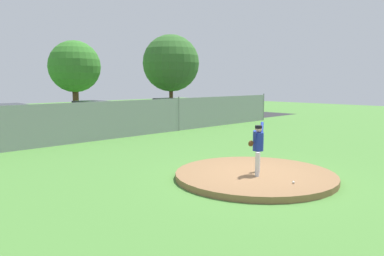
# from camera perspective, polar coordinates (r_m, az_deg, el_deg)

# --- Properties ---
(ground_plane) EXTENTS (80.00, 80.00, 0.00)m
(ground_plane) POSITION_cam_1_polar(r_m,az_deg,el_deg) (15.85, -8.27, -3.74)
(ground_plane) COLOR #4C8438
(asphalt_strip) EXTENTS (44.00, 7.00, 0.01)m
(asphalt_strip) POSITION_cam_1_polar(r_m,az_deg,el_deg) (23.17, -20.87, -0.70)
(asphalt_strip) COLOR #2B2B2D
(asphalt_strip) RESTS_ON ground_plane
(pitchers_mound) EXTENTS (4.92, 4.92, 0.18)m
(pitchers_mound) POSITION_cam_1_polar(r_m,az_deg,el_deg) (11.66, 9.68, -7.23)
(pitchers_mound) COLOR olive
(pitchers_mound) RESTS_ON ground_plane
(pitcher_youth) EXTENTS (0.80, 0.46, 1.57)m
(pitcher_youth) POSITION_cam_1_polar(r_m,az_deg,el_deg) (11.30, 10.14, -2.50)
(pitcher_youth) COLOR silver
(pitcher_youth) RESTS_ON pitchers_mound
(baseball) EXTENTS (0.07, 0.07, 0.07)m
(baseball) POSITION_cam_1_polar(r_m,az_deg,el_deg) (10.63, 15.39, -8.09)
(baseball) COLOR white
(baseball) RESTS_ON pitchers_mound
(chainlink_fence) EXTENTS (30.15, 0.07, 2.09)m
(chainlink_fence) POSITION_cam_1_polar(r_m,az_deg,el_deg) (19.04, -15.49, 0.91)
(chainlink_fence) COLOR gray
(chainlink_fence) RESTS_ON ground_plane
(parked_car_red) EXTENTS (1.80, 4.34, 1.76)m
(parked_car_red) POSITION_cam_1_polar(r_m,az_deg,el_deg) (27.67, -3.31, 2.68)
(parked_car_red) COLOR #A81919
(parked_car_red) RESTS_ON ground_plane
(parked_car_burgundy) EXTENTS (2.05, 4.40, 1.81)m
(parked_car_burgundy) POSITION_cam_1_polar(r_m,az_deg,el_deg) (21.78, -26.44, 0.81)
(parked_car_burgundy) COLOR maroon
(parked_car_burgundy) RESTS_ON ground_plane
(parked_car_champagne) EXTENTS (1.99, 4.46, 1.79)m
(parked_car_champagne) POSITION_cam_1_polar(r_m,az_deg,el_deg) (24.02, -14.94, 1.80)
(parked_car_champagne) COLOR tan
(parked_car_champagne) RESTS_ON ground_plane
(tree_broad_right) EXTENTS (4.40, 4.40, 6.50)m
(tree_broad_right) POSITION_cam_1_polar(r_m,az_deg,el_deg) (33.51, -17.70, 9.01)
(tree_broad_right) COLOR #4C331E
(tree_broad_right) RESTS_ON ground_plane
(tree_broad_left) EXTENTS (5.61, 5.61, 7.64)m
(tree_broad_left) POSITION_cam_1_polar(r_m,az_deg,el_deg) (37.19, -3.28, 9.96)
(tree_broad_left) COLOR #4C331E
(tree_broad_left) RESTS_ON ground_plane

